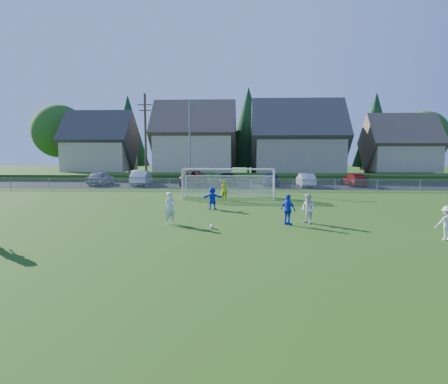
{
  "coord_description": "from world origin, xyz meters",
  "views": [
    {
      "loc": [
        1.16,
        -16.52,
        4.08
      ],
      "look_at": [
        0.0,
        8.0,
        1.4
      ],
      "focal_mm": 32.0,
      "sensor_mm": 36.0,
      "label": 1
    }
  ],
  "objects": [
    {
      "name": "utility_pole",
      "position": [
        -9.5,
        27.0,
        5.15
      ],
      "size": [
        1.6,
        0.26,
        10.0
      ],
      "color": "#473321",
      "rests_on": "ground"
    },
    {
      "name": "car_f",
      "position": [
        7.91,
        26.51,
        0.71
      ],
      "size": [
        1.6,
        4.32,
        1.41
      ],
      "primitive_type": "imported",
      "rotation": [
        0.0,
        0.0,
        3.17
      ],
      "color": "silver",
      "rests_on": "ground"
    },
    {
      "name": "chainlink_fence",
      "position": [
        0.0,
        22.0,
        0.63
      ],
      "size": [
        52.06,
        0.06,
        1.2
      ],
      "color": "gray",
      "rests_on": "ground"
    },
    {
      "name": "car_c",
      "position": [
        -4.34,
        27.7,
        0.82
      ],
      "size": [
        3.04,
        6.05,
        1.64
      ],
      "primitive_type": "imported",
      "rotation": [
        0.0,
        0.0,
        3.2
      ],
      "color": "#5D0A1B",
      "rests_on": "ground"
    },
    {
      "name": "car_d",
      "position": [
        -0.57,
        27.69,
        0.72
      ],
      "size": [
        2.43,
        5.14,
        1.45
      ],
      "primitive_type": "imported",
      "rotation": [
        0.0,
        0.0,
        3.22
      ],
      "color": "black",
      "rests_on": "ground"
    },
    {
      "name": "asphalt_lot",
      "position": [
        0.0,
        27.5,
        0.01
      ],
      "size": [
        60.0,
        60.0,
        0.0
      ],
      "primitive_type": "plane",
      "color": "black",
      "rests_on": "ground"
    },
    {
      "name": "houses_row",
      "position": [
        1.97,
        42.46,
        7.33
      ],
      "size": [
        53.9,
        11.45,
        13.27
      ],
      "color": "tan",
      "rests_on": "ground"
    },
    {
      "name": "player_blue_a",
      "position": [
        3.59,
        4.7,
        0.82
      ],
      "size": [
        0.96,
        0.97,
        1.64
      ],
      "primitive_type": "imported",
      "rotation": [
        0.0,
        0.0,
        2.34
      ],
      "color": "#162FCE",
      "rests_on": "ground"
    },
    {
      "name": "ground",
      "position": [
        0.0,
        0.0,
        0.0
      ],
      "size": [
        160.0,
        160.0,
        0.0
      ],
      "primitive_type": "plane",
      "color": "#193D0C",
      "rests_on": "ground"
    },
    {
      "name": "car_a",
      "position": [
        -14.86,
        27.58,
        0.77
      ],
      "size": [
        2.05,
        4.61,
        1.54
      ],
      "primitive_type": "imported",
      "rotation": [
        0.0,
        0.0,
        3.09
      ],
      "color": "#919398",
      "rests_on": "ground"
    },
    {
      "name": "car_b",
      "position": [
        -10.23,
        27.64,
        0.8
      ],
      "size": [
        2.03,
        4.98,
        1.61
      ],
      "primitive_type": "imported",
      "rotation": [
        0.0,
        0.0,
        3.21
      ],
      "color": "white",
      "rests_on": "ground"
    },
    {
      "name": "player_white_b",
      "position": [
        4.71,
        5.1,
        0.82
      ],
      "size": [
        0.94,
        1.0,
        1.63
      ],
      "primitive_type": "imported",
      "rotation": [
        0.0,
        0.0,
        -1.01
      ],
      "color": "silver",
      "rests_on": "ground"
    },
    {
      "name": "player_white_a",
      "position": [
        -2.75,
        4.6,
        0.88
      ],
      "size": [
        0.76,
        0.72,
        1.75
      ],
      "primitive_type": "imported",
      "rotation": [
        0.0,
        0.0,
        0.65
      ],
      "color": "silver",
      "rests_on": "ground"
    },
    {
      "name": "soccer_goal",
      "position": [
        0.0,
        16.05,
        1.63
      ],
      "size": [
        7.42,
        1.9,
        2.5
      ],
      "color": "white",
      "rests_on": "ground"
    },
    {
      "name": "grass_embankment",
      "position": [
        0.0,
        35.0,
        0.4
      ],
      "size": [
        70.0,
        6.0,
        0.8
      ],
      "primitive_type": "cube",
      "color": "#1E420F",
      "rests_on": "ground"
    },
    {
      "name": "car_e",
      "position": [
        4.23,
        27.59,
        0.73
      ],
      "size": [
        1.82,
        4.34,
        1.47
      ],
      "primitive_type": "imported",
      "rotation": [
        0.0,
        0.0,
        3.16
      ],
      "color": "#1A1549",
      "rests_on": "ground"
    },
    {
      "name": "car_g",
      "position": [
        13.41,
        27.71,
        0.69
      ],
      "size": [
        2.21,
        4.86,
        1.38
      ],
      "primitive_type": "imported",
      "rotation": [
        0.0,
        0.0,
        3.2
      ],
      "color": "#670B0D",
      "rests_on": "ground"
    },
    {
      "name": "player_blue_b",
      "position": [
        -0.88,
        10.05,
        0.75
      ],
      "size": [
        1.4,
        0.45,
        1.5
      ],
      "primitive_type": "imported",
      "rotation": [
        0.0,
        0.0,
        3.14
      ],
      "color": "#162FCE",
      "rests_on": "ground"
    },
    {
      "name": "tree_row",
      "position": [
        1.04,
        48.74,
        6.91
      ],
      "size": [
        65.98,
        12.36,
        13.8
      ],
      "color": "#382616",
      "rests_on": "ground"
    },
    {
      "name": "soccer_ball",
      "position": [
        -0.41,
        3.5,
        0.11
      ],
      "size": [
        0.22,
        0.22,
        0.22
      ],
      "primitive_type": "sphere",
      "color": "white",
      "rests_on": "ground"
    },
    {
      "name": "goalkeeper",
      "position": [
        -0.31,
        14.79,
        0.82
      ],
      "size": [
        0.68,
        0.55,
        1.63
      ],
      "primitive_type": "imported",
      "rotation": [
        0.0,
        0.0,
        2.85
      ],
      "color": "#AEC617",
      "rests_on": "ground"
    },
    {
      "name": "player_white_c",
      "position": [
        10.31,
        1.5,
        0.77
      ],
      "size": [
        1.02,
        0.62,
        1.54
      ],
      "primitive_type": "imported",
      "rotation": [
        0.0,
        0.0,
        3.1
      ],
      "color": "silver",
      "rests_on": "ground"
    },
    {
      "name": "streetlight",
      "position": [
        -4.45,
        26.0,
        4.84
      ],
      "size": [
        1.38,
        0.18,
        9.0
      ],
      "color": "slate",
      "rests_on": "ground"
    }
  ]
}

